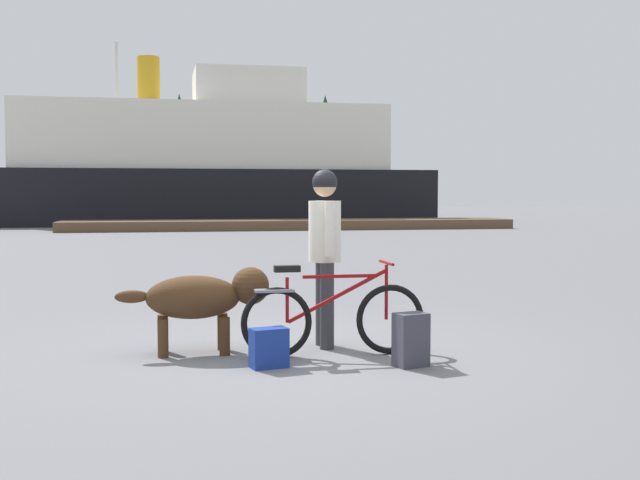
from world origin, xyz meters
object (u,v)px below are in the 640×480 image
(backpack, at_px, (411,340))
(ferry_boat, at_px, (206,167))
(handbag_pannier, at_px, (269,348))
(person_cyclist, at_px, (325,240))
(bicycle, at_px, (332,317))
(sailboat_moored, at_px, (119,212))
(dog, at_px, (203,297))

(backpack, distance_m, ferry_boat, 34.17)
(backpack, xyz_separation_m, handbag_pannier, (-1.24, 0.19, -0.06))
(person_cyclist, bearing_deg, bicycle, -92.61)
(person_cyclist, relative_size, handbag_pannier, 5.04)
(person_cyclist, bearing_deg, sailboat_moored, 96.03)
(bicycle, bearing_deg, handbag_pannier, -150.34)
(person_cyclist, xyz_separation_m, handbag_pannier, (-0.67, -0.83, -0.89))
(bicycle, height_order, dog, bicycle)
(person_cyclist, height_order, ferry_boat, ferry_boat)
(handbag_pannier, xyz_separation_m, ferry_boat, (1.35, 33.88, 2.69))
(dog, height_order, sailboat_moored, sailboat_moored)
(dog, bearing_deg, bicycle, -17.82)
(dog, xyz_separation_m, backpack, (1.76, -0.94, -0.30))
(bicycle, bearing_deg, sailboat_moored, 95.92)
(dog, height_order, backpack, dog)
(handbag_pannier, height_order, ferry_boat, ferry_boat)
(bicycle, height_order, person_cyclist, person_cyclist)
(dog, bearing_deg, sailboat_moored, 94.09)
(bicycle, relative_size, sailboat_moored, 0.19)
(bicycle, xyz_separation_m, handbag_pannier, (-0.65, -0.37, -0.19))
(ferry_boat, bearing_deg, backpack, -90.20)
(sailboat_moored, bearing_deg, person_cyclist, -83.97)
(bicycle, bearing_deg, backpack, -43.68)
(ferry_boat, bearing_deg, bicycle, -91.20)
(ferry_boat, xyz_separation_m, sailboat_moored, (-4.40, 2.13, -2.33))
(dog, xyz_separation_m, handbag_pannier, (0.53, -0.75, -0.36))
(sailboat_moored, bearing_deg, backpack, -83.25)
(bicycle, distance_m, backpack, 0.82)
(dog, relative_size, backpack, 3.08)
(person_cyclist, distance_m, ferry_boat, 33.10)
(person_cyclist, relative_size, dog, 1.21)
(person_cyclist, relative_size, backpack, 3.73)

